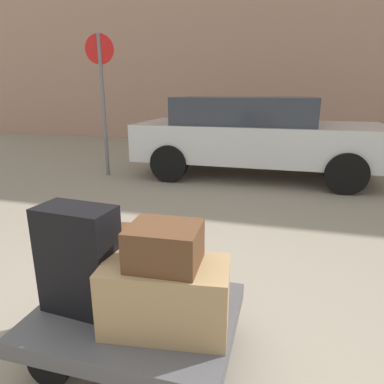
# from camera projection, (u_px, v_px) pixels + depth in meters

# --- Properties ---
(ground_plane) EXTENTS (60.00, 60.00, 0.00)m
(ground_plane) POSITION_uv_depth(u_px,v_px,m) (139.00, 359.00, 2.04)
(ground_plane) COLOR gray
(luggage_cart) EXTENTS (1.11, 0.85, 0.34)m
(luggage_cart) POSITION_uv_depth(u_px,v_px,m) (137.00, 320.00, 1.97)
(luggage_cart) COLOR #4C4C51
(luggage_cart) RESTS_ON ground_plane
(duffel_bag_tan_rear_left) EXTENTS (0.67, 0.42, 0.36)m
(duffel_bag_tan_rear_left) POSITION_uv_depth(u_px,v_px,m) (166.00, 296.00, 1.76)
(duffel_bag_tan_rear_left) COLOR #9E7F56
(duffel_bag_tan_rear_left) RESTS_ON luggage_cart
(duffel_bag_brown_front_left) EXTENTS (0.63, 0.39, 0.36)m
(duffel_bag_brown_front_left) POSITION_uv_depth(u_px,v_px,m) (125.00, 259.00, 2.15)
(duffel_bag_brown_front_left) COLOR #51331E
(duffel_bag_brown_front_left) RESTS_ON luggage_cart
(suitcase_black_center) EXTENTS (0.43, 0.26, 0.60)m
(suitcase_black_center) POSITION_uv_depth(u_px,v_px,m) (79.00, 259.00, 1.88)
(suitcase_black_center) COLOR black
(suitcase_black_center) RESTS_ON luggage_cart
(duffel_bag_brown_topmost_pile) EXTENTS (0.36, 0.31, 0.20)m
(duffel_bag_brown_topmost_pile) POSITION_uv_depth(u_px,v_px,m) (165.00, 245.00, 1.68)
(duffel_bag_brown_topmost_pile) COLOR #51331E
(duffel_bag_brown_topmost_pile) RESTS_ON duffel_bag_tan_rear_left
(parked_car) EXTENTS (4.31, 1.93, 1.42)m
(parked_car) POSITION_uv_depth(u_px,v_px,m) (255.00, 134.00, 6.29)
(parked_car) COLOR silver
(parked_car) RESTS_ON ground_plane
(bollard_kerb_near) EXTENTS (0.26, 0.26, 0.64)m
(bollard_kerb_near) POSITION_uv_depth(u_px,v_px,m) (353.00, 149.00, 7.44)
(bollard_kerb_near) COLOR #383838
(bollard_kerb_near) RESTS_ON ground_plane
(no_parking_sign) EXTENTS (0.49, 0.12, 2.46)m
(no_parking_sign) POSITION_uv_depth(u_px,v_px,m) (102.00, 91.00, 6.08)
(no_parking_sign) COLOR slate
(no_parking_sign) RESTS_ON ground_plane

